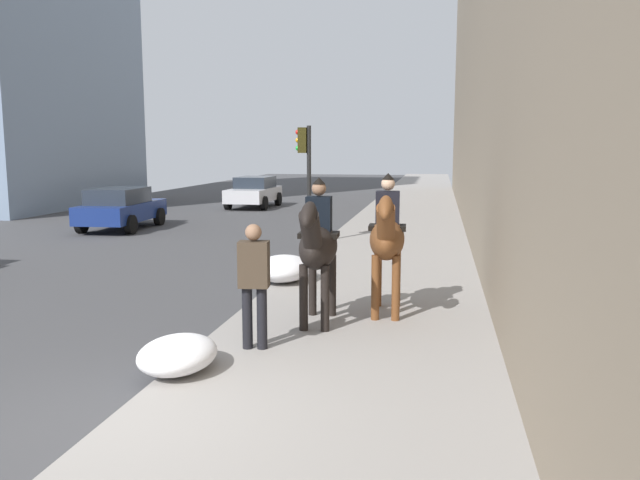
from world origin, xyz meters
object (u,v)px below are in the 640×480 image
(pedestrian_greeting, at_px, (254,278))
(car_mid_lane, at_px, (121,208))
(mounted_horse_far, at_px, (387,237))
(car_far_lane, at_px, (254,191))
(traffic_light_near_curb, at_px, (306,166))
(mounted_horse_near, at_px, (318,245))

(pedestrian_greeting, distance_m, car_mid_lane, 14.86)
(pedestrian_greeting, relative_size, car_mid_lane, 0.42)
(mounted_horse_far, height_order, car_far_lane, mounted_horse_far)
(car_far_lane, height_order, traffic_light_near_curb, traffic_light_near_curb)
(mounted_horse_near, height_order, mounted_horse_far, mounted_horse_far)
(pedestrian_greeting, bearing_deg, mounted_horse_far, -43.37)
(mounted_horse_near, xyz_separation_m, mounted_horse_far, (0.79, -0.99, 0.04))
(mounted_horse_far, bearing_deg, car_far_lane, -160.45)
(mounted_horse_near, bearing_deg, car_mid_lane, -143.36)
(car_mid_lane, bearing_deg, traffic_light_near_curb, -114.27)
(mounted_horse_far, bearing_deg, pedestrian_greeting, -39.56)
(mounted_horse_near, distance_m, mounted_horse_far, 1.26)
(mounted_horse_near, relative_size, traffic_light_near_curb, 0.66)
(pedestrian_greeting, relative_size, traffic_light_near_curb, 0.50)
(mounted_horse_far, relative_size, car_far_lane, 0.57)
(pedestrian_greeting, bearing_deg, car_mid_lane, 27.63)
(pedestrian_greeting, distance_m, car_far_lane, 21.84)
(mounted_horse_far, bearing_deg, car_mid_lane, -138.34)
(mounted_horse_far, relative_size, pedestrian_greeting, 1.35)
(car_mid_lane, relative_size, traffic_light_near_curb, 1.19)
(mounted_horse_far, relative_size, traffic_light_near_curb, 0.67)
(mounted_horse_near, xyz_separation_m, car_far_lane, (19.61, 6.73, -0.60))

